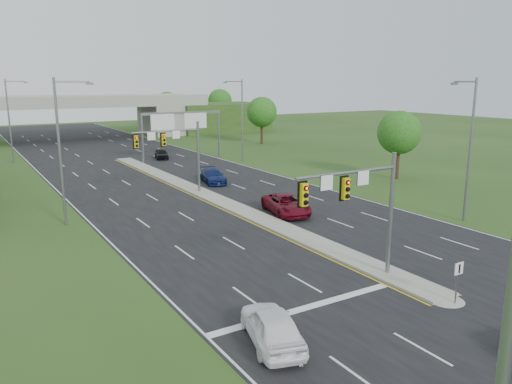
{
  "coord_description": "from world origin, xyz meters",
  "views": [
    {
      "loc": [
        -20.15,
        -18.79,
        10.73
      ],
      "look_at": [
        -2.09,
        10.85,
        3.0
      ],
      "focal_mm": 35.0,
      "sensor_mm": 36.0,
      "label": 1
    }
  ],
  "objects_px": {
    "car_white": "(272,325)",
    "car_far_a": "(286,204)",
    "signal_mast_far": "(177,147)",
    "signal_mast_near": "(362,199)",
    "car_far_c": "(161,154)",
    "sign_gantry": "(181,122)",
    "overpass": "(75,120)",
    "car_far_b": "(213,176)",
    "keep_right_sign": "(458,276)"
  },
  "relations": [
    {
      "from": "overpass",
      "to": "car_white",
      "type": "relative_size",
      "value": 17.15
    },
    {
      "from": "sign_gantry",
      "to": "car_far_c",
      "type": "bearing_deg",
      "value": 123.98
    },
    {
      "from": "signal_mast_far",
      "to": "sign_gantry",
      "type": "distance_m",
      "value": 21.91
    },
    {
      "from": "keep_right_sign",
      "to": "car_far_c",
      "type": "bearing_deg",
      "value": 84.79
    },
    {
      "from": "car_far_a",
      "to": "car_far_c",
      "type": "bearing_deg",
      "value": 98.47
    },
    {
      "from": "car_far_a",
      "to": "signal_mast_near",
      "type": "bearing_deg",
      "value": -97.58
    },
    {
      "from": "signal_mast_near",
      "to": "signal_mast_far",
      "type": "bearing_deg",
      "value": 90.0
    },
    {
      "from": "car_white",
      "to": "car_far_a",
      "type": "distance_m",
      "value": 20.92
    },
    {
      "from": "signal_mast_far",
      "to": "overpass",
      "type": "height_order",
      "value": "overpass"
    },
    {
      "from": "sign_gantry",
      "to": "car_far_a",
      "type": "distance_m",
      "value": 31.56
    },
    {
      "from": "signal_mast_near",
      "to": "car_far_a",
      "type": "relative_size",
      "value": 1.22
    },
    {
      "from": "signal_mast_near",
      "to": "overpass",
      "type": "relative_size",
      "value": 0.09
    },
    {
      "from": "overpass",
      "to": "car_far_a",
      "type": "distance_m",
      "value": 66.18
    },
    {
      "from": "car_far_b",
      "to": "car_far_c",
      "type": "xyz_separation_m",
      "value": [
        1.45,
        19.15,
        -0.03
      ]
    },
    {
      "from": "sign_gantry",
      "to": "car_far_c",
      "type": "xyz_separation_m",
      "value": [
        -1.91,
        2.84,
        -4.52
      ]
    },
    {
      "from": "overpass",
      "to": "car_far_c",
      "type": "relative_size",
      "value": 19.54
    },
    {
      "from": "overpass",
      "to": "car_far_b",
      "type": "bearing_deg",
      "value": -86.31
    },
    {
      "from": "signal_mast_far",
      "to": "keep_right_sign",
      "type": "bearing_deg",
      "value": -85.61
    },
    {
      "from": "signal_mast_far",
      "to": "overpass",
      "type": "distance_m",
      "value": 55.13
    },
    {
      "from": "signal_mast_far",
      "to": "car_far_c",
      "type": "height_order",
      "value": "signal_mast_far"
    },
    {
      "from": "car_white",
      "to": "car_far_c",
      "type": "height_order",
      "value": "car_white"
    },
    {
      "from": "keep_right_sign",
      "to": "car_white",
      "type": "xyz_separation_m",
      "value": [
        -9.7,
        1.61,
        -0.7
      ]
    },
    {
      "from": "overpass",
      "to": "car_far_b",
      "type": "xyz_separation_m",
      "value": [
        3.32,
        -51.39,
        -2.81
      ]
    },
    {
      "from": "overpass",
      "to": "car_far_c",
      "type": "xyz_separation_m",
      "value": [
        4.77,
        -32.24,
        -2.84
      ]
    },
    {
      "from": "overpass",
      "to": "car_far_b",
      "type": "distance_m",
      "value": 51.58
    },
    {
      "from": "signal_mast_far",
      "to": "keep_right_sign",
      "type": "distance_m",
      "value": 29.71
    },
    {
      "from": "signal_mast_far",
      "to": "car_white",
      "type": "relative_size",
      "value": 1.5
    },
    {
      "from": "car_white",
      "to": "car_far_a",
      "type": "height_order",
      "value": "car_white"
    },
    {
      "from": "signal_mast_near",
      "to": "car_white",
      "type": "distance_m",
      "value": 8.87
    },
    {
      "from": "sign_gantry",
      "to": "signal_mast_near",
      "type": "bearing_deg",
      "value": -101.25
    },
    {
      "from": "sign_gantry",
      "to": "car_far_a",
      "type": "xyz_separation_m",
      "value": [
        -3.97,
        -30.99,
        -4.43
      ]
    },
    {
      "from": "car_far_c",
      "to": "signal_mast_near",
      "type": "bearing_deg",
      "value": -84.12
    },
    {
      "from": "signal_mast_far",
      "to": "car_far_b",
      "type": "bearing_deg",
      "value": 33.41
    },
    {
      "from": "car_white",
      "to": "car_far_a",
      "type": "bearing_deg",
      "value": -109.8
    },
    {
      "from": "sign_gantry",
      "to": "car_white",
      "type": "relative_size",
      "value": 2.48
    },
    {
      "from": "signal_mast_far",
      "to": "sign_gantry",
      "type": "height_order",
      "value": "signal_mast_far"
    },
    {
      "from": "car_white",
      "to": "car_far_b",
      "type": "xyz_separation_m",
      "value": [
        13.02,
        31.52,
        -0.07
      ]
    },
    {
      "from": "signal_mast_near",
      "to": "car_far_a",
      "type": "bearing_deg",
      "value": 70.45
    },
    {
      "from": "signal_mast_near",
      "to": "car_far_b",
      "type": "relative_size",
      "value": 1.39
    },
    {
      "from": "keep_right_sign",
      "to": "car_white",
      "type": "relative_size",
      "value": 0.47
    },
    {
      "from": "car_far_c",
      "to": "car_white",
      "type": "bearing_deg",
      "value": -91.69
    },
    {
      "from": "car_far_a",
      "to": "car_far_c",
      "type": "height_order",
      "value": "car_far_a"
    },
    {
      "from": "sign_gantry",
      "to": "car_far_a",
      "type": "bearing_deg",
      "value": -97.31
    },
    {
      "from": "car_white",
      "to": "car_far_b",
      "type": "height_order",
      "value": "car_white"
    },
    {
      "from": "overpass",
      "to": "sign_gantry",
      "type": "bearing_deg",
      "value": -79.21
    },
    {
      "from": "keep_right_sign",
      "to": "overpass",
      "type": "height_order",
      "value": "overpass"
    },
    {
      "from": "sign_gantry",
      "to": "overpass",
      "type": "xyz_separation_m",
      "value": [
        -6.68,
        35.08,
        -1.69
      ]
    },
    {
      "from": "signal_mast_far",
      "to": "car_far_b",
      "type": "relative_size",
      "value": 1.39
    },
    {
      "from": "signal_mast_near",
      "to": "keep_right_sign",
      "type": "relative_size",
      "value": 3.18
    },
    {
      "from": "signal_mast_far",
      "to": "signal_mast_near",
      "type": "bearing_deg",
      "value": -90.0
    }
  ]
}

